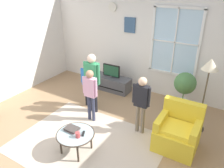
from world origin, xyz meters
The scene contains 17 objects.
ground_plane centered at (0.00, 0.00, -0.01)m, with size 6.84×6.01×0.02m, color #9E7A56.
back_wall centered at (0.02, 2.76, 1.38)m, with size 6.24×0.17×2.74m.
area_rug centered at (-0.17, -0.02, 0.00)m, with size 2.79×2.09×0.01m, color #C6B29E.
tv_stand centered at (-0.99, 2.25, 0.20)m, with size 1.12×0.45×0.40m.
television centered at (-0.99, 2.24, 0.59)m, with size 0.52×0.08×0.37m.
armchair centered at (1.33, 0.82, 0.33)m, with size 0.76×0.74×0.87m.
coffee_table centered at (-0.23, -0.28, 0.38)m, with size 0.71×0.71×0.41m.
book_stack centered at (-0.35, -0.23, 0.43)m, with size 0.26×0.19×0.05m.
cup centered at (-0.13, -0.34, 0.45)m, with size 0.08×0.08×0.10m, color #BF3F3F.
remote_near_books centered at (-0.10, -0.22, 0.41)m, with size 0.04×0.14×0.02m, color black.
remote_near_cup centered at (-0.32, -0.24, 0.41)m, with size 0.04×0.14×0.02m, color black.
person_pink_shirt centered at (-0.59, 0.70, 0.77)m, with size 0.37×0.17×1.23m.
person_blue_shirt centered at (-1.03, 1.18, 0.72)m, with size 0.35×0.16×1.15m.
person_black_shirt centered at (0.54, 0.85, 0.79)m, with size 0.38×0.17×1.27m.
person_green_shirt centered at (-0.77, 1.03, 0.91)m, with size 0.44×0.20×1.46m.
potted_plant_by_window centered at (1.07, 2.18, 0.63)m, with size 0.51×0.51×0.99m.
floor_lamp centered at (1.59, 1.59, 1.34)m, with size 0.32×0.32×1.60m.
Camera 1 is at (1.98, -2.69, 2.94)m, focal length 35.21 mm.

